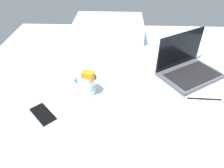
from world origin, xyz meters
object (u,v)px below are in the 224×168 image
object	(u,v)px
pillow	(109,28)
cell_phone	(43,114)
laptop	(187,68)
snack_cup	(87,83)

from	to	relation	value
pillow	cell_phone	bearing A→B (deg)	-106.40
laptop	pillow	xyz separation A→B (cm)	(-48.35, 51.31, 2.09)
laptop	pillow	bearing A→B (deg)	100.20
snack_cup	pillow	size ratio (longest dim) A/B	0.27
laptop	pillow	size ratio (longest dim) A/B	0.77
laptop	snack_cup	distance (cm)	59.13
cell_phone	pillow	size ratio (longest dim) A/B	0.27
laptop	snack_cup	bearing A→B (deg)	166.27
snack_cup	pillow	xyz separation A→B (cm)	(7.41, 70.91, 0.24)
laptop	cell_phone	size ratio (longest dim) A/B	2.87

